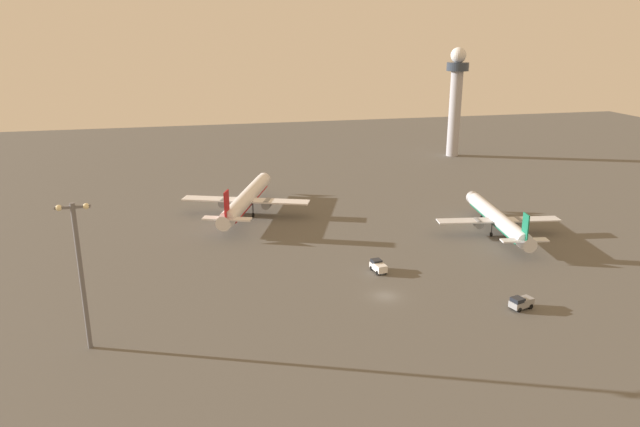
# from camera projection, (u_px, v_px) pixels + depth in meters

# --- Properties ---
(ground_plane) EXTENTS (416.00, 416.00, 0.00)m
(ground_plane) POSITION_uv_depth(u_px,v_px,m) (385.00, 296.00, 107.01)
(ground_plane) COLOR #56544F
(control_tower) EXTENTS (8.00, 8.00, 39.53)m
(control_tower) POSITION_uv_depth(u_px,v_px,m) (456.00, 94.00, 218.05)
(control_tower) COLOR #A8A8B2
(control_tower) RESTS_ON ground
(airplane_near_gate) EXTENTS (28.88, 36.97, 9.50)m
(airplane_near_gate) POSITION_uv_depth(u_px,v_px,m) (498.00, 219.00, 138.36)
(airplane_near_gate) COLOR silver
(airplane_near_gate) RESTS_ON ground
(airplane_far_stand) EXTENTS (32.11, 40.75, 10.85)m
(airplane_far_stand) POSITION_uv_depth(u_px,v_px,m) (246.00, 199.00, 152.56)
(airplane_far_stand) COLOR white
(airplane_far_stand) RESTS_ON ground
(cargo_loader) EXTENTS (4.51, 2.98, 2.25)m
(cargo_loader) POSITION_uv_depth(u_px,v_px,m) (521.00, 302.00, 101.79)
(cargo_loader) COLOR gray
(cargo_loader) RESTS_ON ground
(baggage_tractor) EXTENTS (2.53, 4.38, 2.25)m
(baggage_tractor) POSITION_uv_depth(u_px,v_px,m) (378.00, 266.00, 117.31)
(baggage_tractor) COLOR white
(baggage_tractor) RESTS_ON ground
(apron_light_west) EXTENTS (4.80, 0.90, 22.72)m
(apron_light_west) POSITION_uv_depth(u_px,v_px,m) (80.00, 267.00, 85.79)
(apron_light_west) COLOR slate
(apron_light_west) RESTS_ON ground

